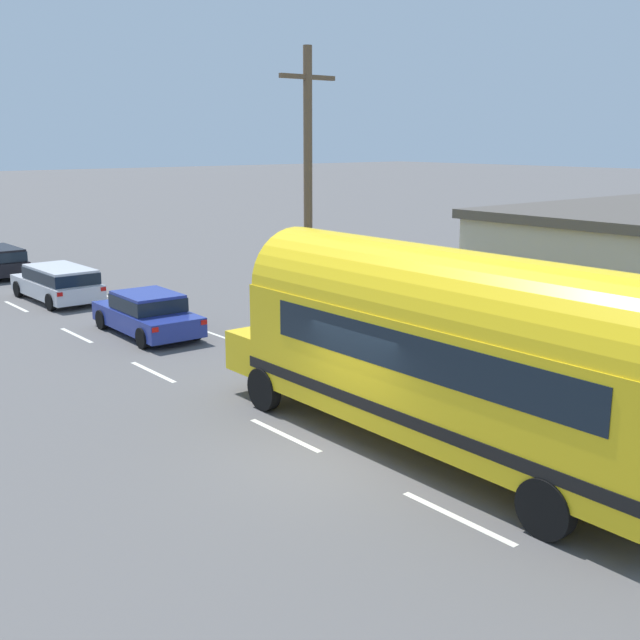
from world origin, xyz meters
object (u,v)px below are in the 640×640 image
at_px(car_lead, 147,312).
at_px(car_second, 59,281).
at_px(painted_bus, 460,347).
at_px(utility_pole, 308,202).

bearing_deg(car_lead, car_second, 91.69).
bearing_deg(painted_bus, utility_pole, 72.82).
xyz_separation_m(car_lead, car_second, (-0.21, 6.94, 0.05)).
height_order(utility_pole, car_lead, utility_pole).
relative_size(utility_pole, car_lead, 1.85).
distance_m(car_lead, car_second, 6.94).
bearing_deg(car_second, painted_bus, -89.69).
xyz_separation_m(painted_bus, car_lead, (0.10, 13.02, -1.56)).
xyz_separation_m(utility_pole, car_second, (-2.45, 12.38, -3.63)).
bearing_deg(utility_pole, car_second, 101.20).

